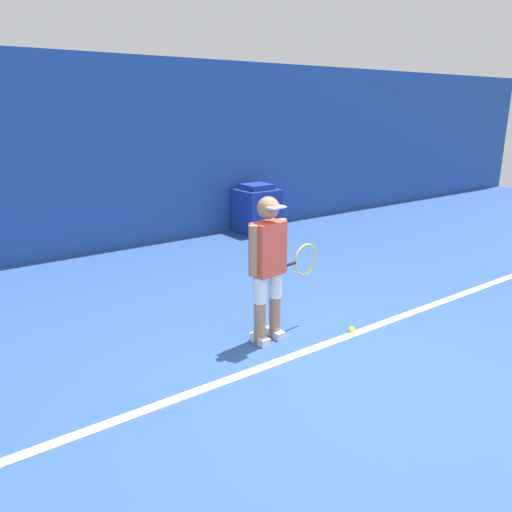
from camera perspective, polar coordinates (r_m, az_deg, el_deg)
ground_plane at (r=4.61m, az=12.65°, el=-13.96°), size 24.00×24.00×0.00m
back_wall at (r=8.66m, az=-15.38°, el=11.05°), size 24.00×0.10×3.13m
court_baseline at (r=5.06m, az=6.25°, el=-10.64°), size 21.60×0.10×0.01m
tennis_player at (r=4.96m, az=1.50°, el=-0.89°), size 0.98×0.31×1.50m
tennis_ball at (r=5.50m, az=10.88°, el=-8.25°), size 0.07×0.07×0.07m
covered_chair at (r=9.61m, az=0.08°, el=5.33°), size 0.73×0.70×0.93m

